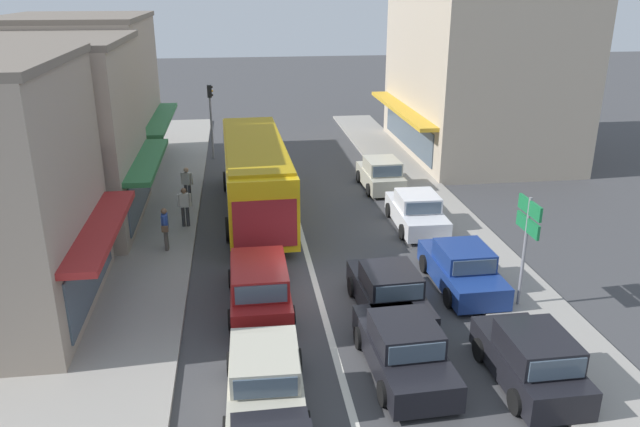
{
  "coord_description": "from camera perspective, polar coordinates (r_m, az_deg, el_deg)",
  "views": [
    {
      "loc": [
        -2.35,
        -17.79,
        9.45
      ],
      "look_at": [
        0.63,
        4.33,
        1.2
      ],
      "focal_mm": 35.0,
      "sensor_mm": 36.0,
      "label": 1
    }
  ],
  "objects": [
    {
      "name": "sidewalk_left",
      "position": [
        25.96,
        -17.0,
        -1.83
      ],
      "size": [
        5.2,
        44.0,
        0.14
      ],
      "primitive_type": "cube",
      "color": "gray",
      "rests_on": "ground"
    },
    {
      "name": "sedan_adjacent_lane_lead",
      "position": [
        19.11,
        6.35,
        -7.24
      ],
      "size": [
        2.03,
        4.27,
        1.47
      ],
      "color": "black",
      "rests_on": "ground"
    },
    {
      "name": "wagon_adjacent_lane_trail",
      "position": [
        19.36,
        -5.56,
        -6.53
      ],
      "size": [
        1.95,
        4.5,
        1.58
      ],
      "color": "maroon",
      "rests_on": "ground"
    },
    {
      "name": "lane_centre_line",
      "position": [
        23.86,
        -1.39,
        -3.04
      ],
      "size": [
        0.2,
        28.0,
        0.01
      ],
      "primitive_type": "cube",
      "color": "silver",
      "rests_on": "ground"
    },
    {
      "name": "sedan_queue_far_back",
      "position": [
        16.46,
        7.65,
        -12.19
      ],
      "size": [
        2.03,
        4.27,
        1.47
      ],
      "color": "black",
      "rests_on": "ground"
    },
    {
      "name": "shopfront_far_end",
      "position": [
        34.88,
        -20.87,
        9.98
      ],
      "size": [
        7.82,
        9.19,
        8.0
      ],
      "color": "gray",
      "rests_on": "ground"
    },
    {
      "name": "pedestrian_far_walker",
      "position": [
        28.6,
        -12.06,
        2.78
      ],
      "size": [
        0.54,
        0.34,
        1.63
      ],
      "color": "#333338",
      "rests_on": "sidewalk_left"
    },
    {
      "name": "ground_plane",
      "position": [
        20.28,
        -0.13,
        -7.49
      ],
      "size": [
        140.0,
        140.0,
        0.0
      ],
      "primitive_type": "plane",
      "color": "#3F3F42"
    },
    {
      "name": "city_bus",
      "position": [
        26.86,
        -5.94,
        3.8
      ],
      "size": [
        2.94,
        10.92,
        3.23
      ],
      "color": "yellow",
      "rests_on": "ground"
    },
    {
      "name": "kerb_right",
      "position": [
        26.97,
        11.33,
        -0.51
      ],
      "size": [
        2.8,
        44.0,
        0.12
      ],
      "primitive_type": "cube",
      "color": "gray",
      "rests_on": "ground"
    },
    {
      "name": "directional_road_sign",
      "position": [
        19.43,
        18.45,
        -1.13
      ],
      "size": [
        0.1,
        1.4,
        3.6
      ],
      "color": "gray",
      "rests_on": "ground"
    },
    {
      "name": "parked_hatchback_kerb_front",
      "position": [
        16.68,
        18.73,
        -12.53
      ],
      "size": [
        1.85,
        3.72,
        1.54
      ],
      "color": "black",
      "rests_on": "ground"
    },
    {
      "name": "shopfront_mid_block",
      "position": [
        26.97,
        -24.51,
        6.32
      ],
      "size": [
        8.46,
        7.29,
        7.57
      ],
      "color": "gray",
      "rests_on": "ground"
    },
    {
      "name": "pedestrian_browsing_midblock",
      "position": [
        25.74,
        -12.28,
        0.79
      ],
      "size": [
        0.57,
        0.24,
        1.63
      ],
      "color": "#333338",
      "rests_on": "sidewalk_left"
    },
    {
      "name": "parked_sedan_kerb_third",
      "position": [
        25.84,
        8.81,
        0.15
      ],
      "size": [
        1.97,
        4.24,
        1.47
      ],
      "color": "silver",
      "rests_on": "ground"
    },
    {
      "name": "pedestrian_with_handbag_near",
      "position": [
        23.6,
        -13.98,
        -1.15
      ],
      "size": [
        0.26,
        0.65,
        1.63
      ],
      "color": "#4C4742",
      "rests_on": "sidewalk_left"
    },
    {
      "name": "building_right_far",
      "position": [
        37.52,
        14.4,
        12.84
      ],
      "size": [
        9.12,
        12.15,
        9.98
      ],
      "color": "#B2A38E",
      "rests_on": "ground"
    },
    {
      "name": "sedan_queue_gap_filler",
      "position": [
        15.26,
        -5.03,
        -14.97
      ],
      "size": [
        1.99,
        4.25,
        1.47
      ],
      "color": "#B7B29E",
      "rests_on": "ground"
    },
    {
      "name": "parked_hatchback_kerb_rear",
      "position": [
        30.52,
        5.58,
        3.54
      ],
      "size": [
        1.88,
        3.74,
        1.54
      ],
      "color": "#B7B29E",
      "rests_on": "ground"
    },
    {
      "name": "parked_sedan_kerb_second",
      "position": [
        21.05,
        12.85,
        -4.94
      ],
      "size": [
        1.94,
        4.22,
        1.47
      ],
      "color": "navy",
      "rests_on": "ground"
    },
    {
      "name": "traffic_light_downstreet",
      "position": [
        35.85,
        -9.97,
        9.38
      ],
      "size": [
        0.33,
        0.24,
        4.2
      ],
      "color": "gray",
      "rests_on": "ground"
    }
  ]
}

